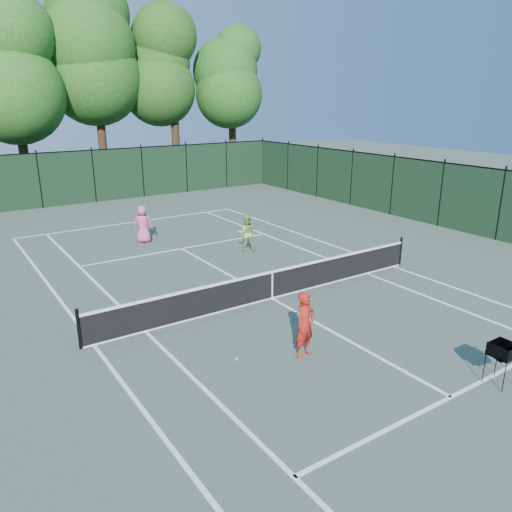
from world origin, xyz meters
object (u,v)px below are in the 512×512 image
coach (305,325)px  player_pink (143,224)px  player_green (246,233)px  loose_ball_midcourt (237,359)px  ball_hopper (503,350)px

coach → player_pink: (0.52, 11.50, -0.01)m
player_pink → player_green: (2.96, -3.50, -0.05)m
player_pink → player_green: size_ratio=1.06×
player_green → loose_ball_midcourt: player_green is taller
player_pink → loose_ball_midcourt: bearing=102.9°
coach → player_green: (3.48, 8.00, -0.06)m
player_pink → ball_hopper: (2.20, -14.81, 0.00)m
coach → ball_hopper: coach is taller
player_green → ball_hopper: bearing=110.2°
loose_ball_midcourt → ball_hopper: bearing=-43.8°
coach → loose_ball_midcourt: coach is taller
player_pink → loose_ball_midcourt: size_ratio=23.60×
player_pink → ball_hopper: 14.97m
player_green → ball_hopper: player_green is taller
ball_hopper → player_green: bearing=107.6°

